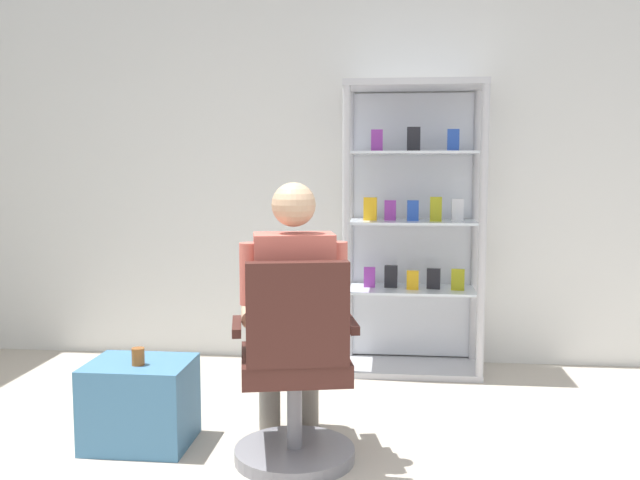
# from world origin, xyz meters

# --- Properties ---
(back_wall) EXTENTS (6.00, 0.10, 2.70)m
(back_wall) POSITION_xyz_m (0.00, 3.00, 1.35)
(back_wall) COLOR silver
(back_wall) RESTS_ON ground
(display_cabinet_main) EXTENTS (0.90, 0.45, 1.90)m
(display_cabinet_main) POSITION_xyz_m (0.40, 2.76, 0.96)
(display_cabinet_main) COLOR #B7B7BC
(display_cabinet_main) RESTS_ON ground
(office_chair) EXTENTS (0.61, 0.58, 0.96)m
(office_chair) POSITION_xyz_m (-0.16, 1.15, 0.39)
(office_chair) COLOR slate
(office_chair) RESTS_ON ground
(seated_shopkeeper) EXTENTS (0.54, 0.61, 1.29)m
(seated_shopkeeper) POSITION_xyz_m (-0.20, 1.31, 0.71)
(seated_shopkeeper) COLOR slate
(seated_shopkeeper) RESTS_ON ground
(storage_crate) EXTENTS (0.49, 0.40, 0.41)m
(storage_crate) POSITION_xyz_m (-0.95, 1.32, 0.21)
(storage_crate) COLOR teal
(storage_crate) RESTS_ON ground
(tea_glass) EXTENTS (0.06, 0.06, 0.08)m
(tea_glass) POSITION_xyz_m (-0.94, 1.27, 0.45)
(tea_glass) COLOR brown
(tea_glass) RESTS_ON storage_crate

